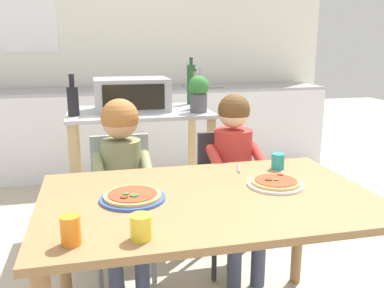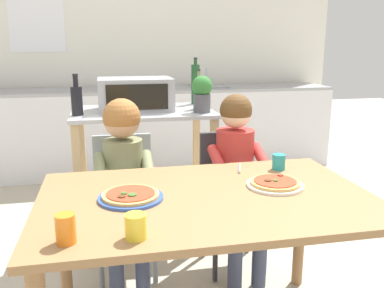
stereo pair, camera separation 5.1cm
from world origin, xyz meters
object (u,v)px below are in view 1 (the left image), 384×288
Objects in this scene: kitchen_island_cart at (140,151)px; dining_chair_right at (229,189)px; potted_herb_plant at (199,93)px; drinking_cup_teal at (278,161)px; bottle_squat_spirits at (191,84)px; pizza_plate_white at (276,183)px; bottle_slim_sauce at (195,93)px; child_in_red_shirt at (236,165)px; drinking_cup_yellow at (141,227)px; child_in_olive_shirt at (122,167)px; dining_chair_left at (122,195)px; drinking_cup_orange at (71,230)px; dining_table at (208,216)px; pizza_plate_blue_rimmed at (133,197)px; toaster_oven at (132,94)px; serving_spoon at (239,168)px; bottle_clear_vinegar at (73,100)px.

kitchen_island_cart is 0.77m from dining_chair_right.
potted_herb_plant reaches higher than drinking_cup_teal.
dining_chair_right is 0.52m from drinking_cup_teal.
bottle_squat_spirits reaches higher than potted_herb_plant.
dining_chair_right reaches higher than pizza_plate_white.
bottle_slim_sauce is at bearing -1.30° from kitchen_island_cart.
child_in_red_shirt is (0.47, -0.72, 0.08)m from kitchen_island_cart.
bottle_slim_sauce is (0.40, -0.01, 0.41)m from kitchen_island_cart.
kitchen_island_cart reaches higher than drinking_cup_yellow.
bottle_squat_spirits reaches higher than child_in_olive_shirt.
drinking_cup_teal is (0.76, -0.47, 0.29)m from dining_chair_left.
child_in_red_shirt is (0.64, -0.06, -0.02)m from child_in_olive_shirt.
bottle_squat_spirits is at bearing 72.13° from drinking_cup_yellow.
dining_table is at bearing 30.75° from drinking_cup_orange.
bottle_squat_spirits is (0.03, 0.25, 0.04)m from bottle_slim_sauce.
child_in_olive_shirt reaches higher than pizza_plate_blue_rimmed.
dining_table is (-0.24, -1.13, -0.39)m from potted_herb_plant.
drinking_cup_yellow reaches higher than pizza_plate_white.
toaster_oven is 0.45m from bottle_slim_sauce.
drinking_cup_yellow reaches higher than pizza_plate_blue_rimmed.
bottle_slim_sauce is 0.26m from bottle_squat_spirits.
serving_spoon is at bearing 28.07° from pizza_plate_blue_rimmed.
potted_herb_plant reaches higher than pizza_plate_white.
potted_herb_plant reaches higher than child_in_olive_shirt.
bottle_squat_spirits is at bearing 83.00° from bottle_slim_sauce.
drinking_cup_orange reaches higher than dining_chair_right.
potted_herb_plant is 0.66m from child_in_red_shirt.
bottle_clear_vinegar is (-0.39, -0.14, -0.01)m from toaster_oven.
toaster_oven is 1.70m from drinking_cup_orange.
potted_herb_plant reaches higher than dining_table.
dining_chair_right is at bearing 78.70° from serving_spoon.
dining_table is at bearing -171.98° from pizza_plate_white.
pizza_plate_white is at bearing -68.09° from toaster_oven.
kitchen_island_cart reaches higher than dining_chair_right.
drinking_cup_yellow reaches higher than drinking_cup_teal.
drinking_cup_yellow is (-0.61, -1.88, -0.27)m from bottle_squat_spirits.
drinking_cup_yellow is at bearing -107.87° from bottle_squat_spirits.
potted_herb_plant is 0.87m from dining_chair_left.
child_in_red_shirt is at bearing -33.65° from bottle_clear_vinegar.
dining_chair_right is 0.77× the size of child_in_red_shirt.
drinking_cup_teal is (0.12, -0.30, 0.10)m from child_in_red_shirt.
toaster_oven reaches higher than dining_chair_left.
bottle_clear_vinegar is 1.15m from dining_chair_right.
kitchen_island_cart is 0.59m from dining_chair_left.
drinking_cup_teal is (0.76, -0.36, 0.08)m from child_in_olive_shirt.
bottle_clear_vinegar is (-0.43, -0.12, 0.40)m from kitchen_island_cart.
kitchen_island_cart reaches higher than pizza_plate_white.
bottle_squat_spirits is 0.41m from potted_herb_plant.
kitchen_island_cart is 3.63× the size of bottle_clear_vinegar.
dining_chair_right reaches higher than pizza_plate_blue_rimmed.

